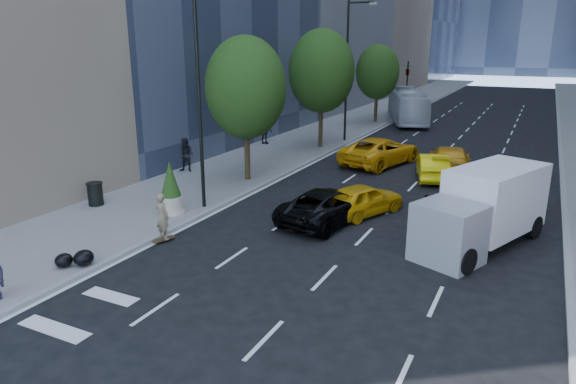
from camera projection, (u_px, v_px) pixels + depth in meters
The scene contains 22 objects.
ground at pixel (297, 271), 16.84m from camera, with size 160.00×160.00×0.00m, color black.
sidewalk_left at pixel (349, 124), 46.44m from camera, with size 6.00×120.00×0.15m, color slate.
lamp_near at pixel (202, 78), 21.34m from camera, with size 2.13×0.22×10.00m.
lamp_far at pixel (349, 62), 36.80m from camera, with size 2.13×0.22×10.00m.
tree_near at pixel (246, 88), 26.24m from camera, with size 4.20×4.20×7.46m.
tree_mid at pixel (322, 71), 34.74m from camera, with size 4.50×4.50×7.99m.
tree_far at pixel (377, 72), 46.11m from camera, with size 3.90×3.90×6.92m.
traffic_signal at pixel (408, 72), 52.75m from camera, with size 2.48×0.53×5.20m.
skateboarder at pixel (163, 219), 19.09m from camera, with size 0.65×0.43×1.78m, color #877454.
black_sedan_lincoln at pixel (327, 205), 21.35m from camera, with size 2.34×5.07×1.41m, color black.
black_sedan_mercedes at pixel (467, 200), 21.70m from camera, with size 2.28×5.62×1.63m, color black.
taxi_a at pixel (363, 199), 22.20m from camera, with size 1.64×4.08×1.39m, color #E4A50C.
taxi_b at pixel (433, 166), 28.00m from camera, with size 1.51×4.32×1.42m, color yellow.
taxi_c at pixel (380, 151), 31.32m from camera, with size 2.74×5.95×1.65m, color #EFA30C.
taxi_d at pixel (450, 160), 28.99m from camera, with size 2.24×5.50×1.60m, color orange.
city_bus at pixel (407, 106), 47.75m from camera, with size 2.56×10.94×3.05m, color silver.
box_truck at pixel (483, 208), 18.60m from camera, with size 4.27×6.34×2.86m.
pedestrian_a at pixel (186, 155), 28.91m from camera, with size 0.93×0.73×1.92m, color black.
pedestrian_b at pixel (265, 131), 36.74m from camera, with size 1.12×0.46×1.91m, color black.
trash_can at pixel (95, 194), 23.07m from camera, with size 0.67×0.67×1.00m, color black.
planter_shrub at pixel (171, 189), 21.83m from camera, with size 0.95×0.95×2.28m.
garbage_bags at pixel (76, 259), 16.84m from camera, with size 1.07×1.03×0.53m.
Camera 1 is at (6.61, -13.94, 7.26)m, focal length 32.00 mm.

